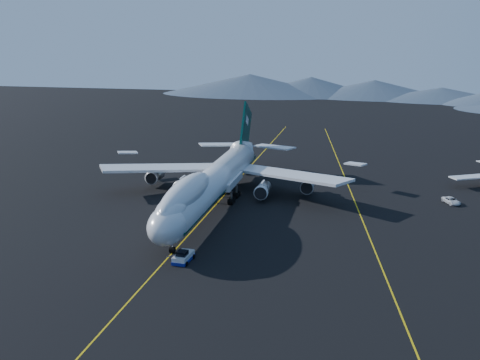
# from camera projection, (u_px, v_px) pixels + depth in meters

# --- Properties ---
(ground) EXTENTS (500.00, 500.00, 0.00)m
(ground) POSITION_uv_depth(u_px,v_px,m) (214.00, 207.00, 116.62)
(ground) COLOR black
(ground) RESTS_ON ground
(taxiway_line_main) EXTENTS (0.25, 220.00, 0.01)m
(taxiway_line_main) POSITION_uv_depth(u_px,v_px,m) (214.00, 207.00, 116.62)
(taxiway_line_main) COLOR gold
(taxiway_line_main) RESTS_ON ground
(taxiway_line_side) EXTENTS (28.08, 198.09, 0.01)m
(taxiway_line_side) POSITION_uv_depth(u_px,v_px,m) (355.00, 202.00, 119.55)
(taxiway_line_side) COLOR gold
(taxiway_line_side) RESTS_ON ground
(boeing_747) EXTENTS (59.62, 72.43, 19.37)m
(boeing_747) POSITION_uv_depth(u_px,v_px,m) (214.00, 181.00, 115.14)
(boeing_747) COLOR silver
(boeing_747) RESTS_ON ground
(pushback_tug) EXTENTS (2.98, 4.88, 2.06)m
(pushback_tug) POSITION_uv_depth(u_px,v_px,m) (183.00, 258.00, 88.03)
(pushback_tug) COLOR silver
(pushback_tug) RESTS_ON ground
(service_van) EXTENTS (4.06, 5.44, 1.37)m
(service_van) POSITION_uv_depth(u_px,v_px,m) (451.00, 201.00, 118.52)
(service_van) COLOR silver
(service_van) RESTS_ON ground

